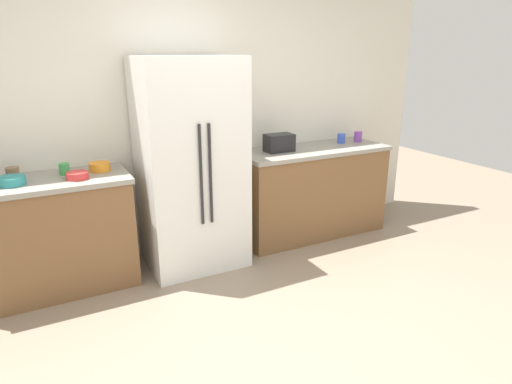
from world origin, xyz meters
TOP-DOWN VIEW (x-y plane):
  - ground_plane at (0.00, 0.00)m, footprint 10.87×10.87m
  - kitchen_back_panel at (0.00, 1.99)m, footprint 5.43×0.10m
  - counter_left at (-1.28, 1.63)m, footprint 1.23×0.62m
  - counter_right at (1.19, 1.63)m, footprint 1.58×0.62m
  - refrigerator at (-0.13, 1.57)m, footprint 0.84×0.72m
  - toaster at (0.81, 1.65)m, footprint 0.28×0.17m
  - cup_a at (1.83, 1.69)m, footprint 0.09×0.09m
  - cup_b at (-1.13, 1.70)m, footprint 0.08×0.08m
  - cup_c at (-1.50, 1.80)m, footprint 0.10×0.10m
  - cup_d at (1.61, 1.70)m, footprint 0.09×0.09m
  - bowl_a at (-1.50, 1.58)m, footprint 0.19×0.19m
  - bowl_b at (-1.06, 1.53)m, footprint 0.17×0.17m
  - bowl_c at (-0.87, 1.69)m, footprint 0.17×0.17m

SIDE VIEW (x-z plane):
  - ground_plane at x=0.00m, z-range 0.00..0.00m
  - counter_right at x=1.19m, z-range 0.00..0.93m
  - counter_left at x=-1.28m, z-range 0.00..0.93m
  - refrigerator at x=-0.13m, z-range 0.00..1.83m
  - bowl_b at x=-1.06m, z-range 0.93..0.98m
  - bowl_a at x=-1.50m, z-range 0.93..0.99m
  - bowl_c at x=-0.87m, z-range 0.93..1.00m
  - cup_c at x=-1.50m, z-range 0.93..1.01m
  - cup_b at x=-1.13m, z-range 0.93..1.02m
  - cup_d at x=1.61m, z-range 0.93..1.03m
  - cup_a at x=1.83m, z-range 0.93..1.03m
  - toaster at x=0.81m, z-range 0.93..1.10m
  - kitchen_back_panel at x=0.00m, z-range 0.00..2.75m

